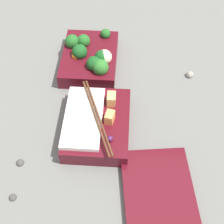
% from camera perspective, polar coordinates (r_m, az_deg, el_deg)
% --- Properties ---
extents(ground_plane, '(3.00, 3.00, 0.00)m').
position_cam_1_polar(ground_plane, '(0.82, -2.90, 3.58)').
color(ground_plane, slate).
extents(bento_tray_vegetable, '(0.20, 0.15, 0.07)m').
position_cam_1_polar(bento_tray_vegetable, '(0.87, -3.98, 9.94)').
color(bento_tray_vegetable, '#510F19').
rests_on(bento_tray_vegetable, ground_plane).
extents(bento_tray_rice, '(0.21, 0.15, 0.07)m').
position_cam_1_polar(bento_tray_rice, '(0.73, -2.94, -2.09)').
color(bento_tray_rice, '#510F19').
rests_on(bento_tray_rice, ground_plane).
extents(bento_lid, '(0.21, 0.17, 0.02)m').
position_cam_1_polar(bento_lid, '(0.67, 8.46, -14.09)').
color(bento_lid, '#510F19').
rests_on(bento_lid, ground_plane).
extents(pebble_0, '(0.02, 0.02, 0.02)m').
position_cam_1_polar(pebble_0, '(0.73, -16.51, -8.81)').
color(pebble_0, '#474442').
rests_on(pebble_0, ground_plane).
extents(pebble_1, '(0.02, 0.02, 0.02)m').
position_cam_1_polar(pebble_1, '(0.70, -17.75, -14.60)').
color(pebble_1, '#474442').
rests_on(pebble_1, ground_plane).
extents(pebble_2, '(0.02, 0.02, 0.02)m').
position_cam_1_polar(pebble_2, '(0.88, 14.03, 6.62)').
color(pebble_2, gray).
rests_on(pebble_2, ground_plane).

